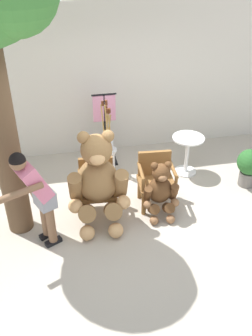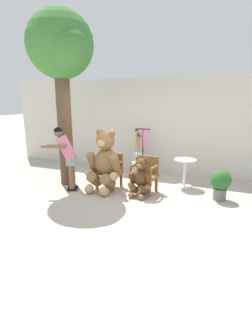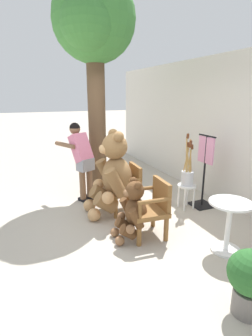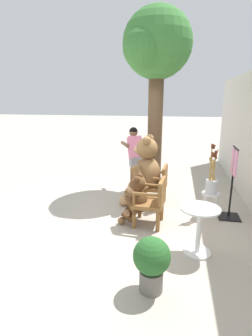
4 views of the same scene
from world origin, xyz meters
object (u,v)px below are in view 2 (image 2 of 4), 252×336
object	(u,v)px
brush_bucket	(138,154)
potted_plant	(221,183)
wooden_chair_right	(145,173)
white_stool	(138,165)
teddy_bear_small	(141,177)
round_side_table	(185,170)
patio_tree	(62,51)
wooden_chair_left	(110,169)
person_visitor	(67,153)
teddy_bear_large	(105,161)
clothing_display_stand	(143,151)

from	to	relation	value
brush_bucket	potted_plant	world-z (taller)	brush_bucket
wooden_chair_right	white_stool	distance (m)	1.23
teddy_bear_small	round_side_table	world-z (taller)	teddy_bear_small
round_side_table	potted_plant	xyz separation A→B (m)	(0.91, -0.59, -0.05)
brush_bucket	round_side_table	distance (m)	1.44
brush_bucket	patio_tree	xyz separation A→B (m)	(-1.45, -1.27, 2.58)
potted_plant	white_stool	bearing A→B (deg)	158.39
wooden_chair_left	patio_tree	size ratio (longest dim) A/B	0.20
brush_bucket	potted_plant	size ratio (longest dim) A/B	1.40
wooden_chair_right	brush_bucket	size ratio (longest dim) A/B	0.90
person_visitor	patio_tree	world-z (taller)	patio_tree
wooden_chair_left	teddy_bear_large	world-z (taller)	teddy_bear_large
wooden_chair_left	wooden_chair_right	world-z (taller)	same
wooden_chair_left	teddy_bear_large	distance (m)	0.38
teddy_bear_small	clothing_display_stand	bearing A→B (deg)	108.41
white_stool	potted_plant	xyz separation A→B (m)	(2.29, -0.91, 0.04)
brush_bucket	wooden_chair_right	bearing A→B (deg)	-60.66
person_visitor	potted_plant	world-z (taller)	person_visitor
teddy_bear_large	patio_tree	xyz separation A→B (m)	(-1.11, 0.06, 2.52)
wooden_chair_right	white_stool	world-z (taller)	wooden_chair_right
wooden_chair_right	patio_tree	xyz separation A→B (m)	(-2.05, -0.20, 2.79)
wooden_chair_right	person_visitor	size ratio (longest dim) A/B	0.56
brush_bucket	patio_tree	bearing A→B (deg)	-138.85
teddy_bear_small	person_visitor	world-z (taller)	person_visitor
teddy_bear_large	round_side_table	bearing A→B (deg)	30.44
teddy_bear_large	brush_bucket	world-z (taller)	teddy_bear_large
teddy_bear_large	white_stool	world-z (taller)	teddy_bear_large
person_visitor	teddy_bear_small	bearing A→B (deg)	9.70
potted_plant	clothing_display_stand	size ratio (longest dim) A/B	0.50
white_stool	clothing_display_stand	world-z (taller)	clothing_display_stand
white_stool	clothing_display_stand	distance (m)	0.51
round_side_table	teddy_bear_large	bearing A→B (deg)	-149.56
wooden_chair_right	potted_plant	world-z (taller)	wooden_chair_right
teddy_bear_large	patio_tree	bearing A→B (deg)	176.91
round_side_table	patio_tree	distance (m)	4.10
teddy_bear_small	white_stool	distance (m)	1.49
patio_tree	round_side_table	bearing A→B (deg)	18.61
clothing_display_stand	wooden_chair_right	bearing A→B (deg)	-67.86
patio_tree	wooden_chair_right	bearing A→B (deg)	5.62
wooden_chair_right	white_stool	xyz separation A→B (m)	(-0.60, 1.07, -0.11)
person_visitor	clothing_display_stand	bearing A→B (deg)	59.09
round_side_table	clothing_display_stand	xyz separation A→B (m)	(-1.36, 0.67, 0.27)
clothing_display_stand	teddy_bear_small	bearing A→B (deg)	-71.59
wooden_chair_right	potted_plant	bearing A→B (deg)	5.48
round_side_table	brush_bucket	bearing A→B (deg)	167.22
teddy_bear_small	clothing_display_stand	xyz separation A→B (m)	(-0.57, 1.72, 0.27)
teddy_bear_large	clothing_display_stand	xyz separation A→B (m)	(0.36, 1.69, -0.01)
white_stool	round_side_table	bearing A→B (deg)	-12.87
person_visitor	round_side_table	world-z (taller)	person_visitor
person_visitor	potted_plant	distance (m)	3.60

